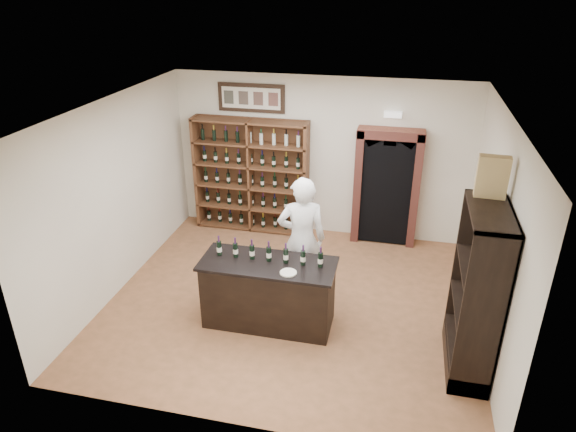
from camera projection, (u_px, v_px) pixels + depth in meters
The scene contains 21 objects.
floor at pixel (291, 300), 7.96m from camera, with size 5.50×5.50×0.00m, color #9B603E.
ceiling at pixel (292, 109), 6.67m from camera, with size 5.50×5.50×0.00m, color white.
wall_back at pixel (321, 158), 9.52m from camera, with size 5.50×0.04×3.00m, color silver.
wall_left at pixel (117, 196), 7.87m from camera, with size 0.04×5.00×3.00m, color silver.
wall_right at pixel (495, 233), 6.76m from camera, with size 0.04×5.00×3.00m, color silver.
wine_shelf at pixel (252, 175), 9.80m from camera, with size 2.20×0.38×2.20m.
framed_picture at pixel (251, 98), 9.30m from camera, with size 1.25×0.04×0.52m, color black.
arched_doorway at pixel (387, 185), 9.27m from camera, with size 1.17×0.35×2.17m.
emergency_light at pixel (393, 114), 8.81m from camera, with size 0.30×0.10×0.10m, color white.
tasting_counter at pixel (268, 293), 7.26m from camera, with size 1.88×0.78×1.00m.
counter_bottle_0 at pixel (219, 248), 7.19m from camera, with size 0.07×0.07×0.30m.
counter_bottle_1 at pixel (236, 250), 7.14m from camera, with size 0.07×0.07×0.30m.
counter_bottle_2 at pixel (252, 252), 7.09m from camera, with size 0.07×0.07×0.30m.
counter_bottle_3 at pixel (269, 254), 7.05m from camera, with size 0.07×0.07×0.30m.
counter_bottle_4 at pixel (286, 256), 7.00m from camera, with size 0.07×0.07×0.30m.
counter_bottle_5 at pixel (303, 258), 6.95m from camera, with size 0.07×0.07×0.30m.
counter_bottle_6 at pixel (320, 260), 6.90m from camera, with size 0.07×0.07×0.30m.
side_cabinet at pixel (475, 317), 6.34m from camera, with size 0.48×1.20×2.20m.
shopkeeper at pixel (302, 240), 7.65m from camera, with size 0.73×0.48×1.99m, color white.
plate at pixel (288, 273), 6.79m from camera, with size 0.22×0.22×0.02m, color silver.
wine_crate at pixel (492, 177), 5.97m from camera, with size 0.36×0.15×0.50m, color tan.
Camera 1 is at (1.42, -6.48, 4.59)m, focal length 32.00 mm.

